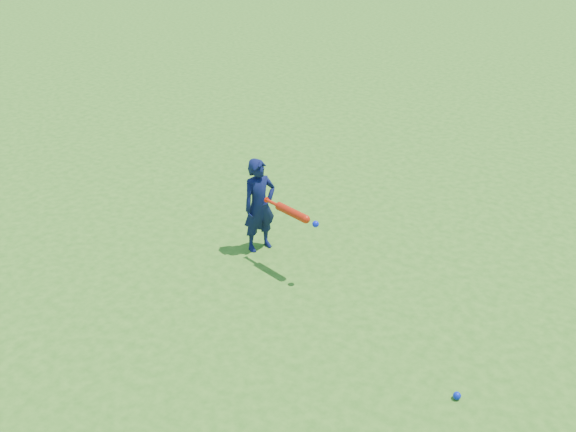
% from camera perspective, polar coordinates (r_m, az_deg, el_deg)
% --- Properties ---
extents(ground, '(80.00, 80.00, 0.00)m').
position_cam_1_polar(ground, '(8.02, 2.53, -2.83)').
color(ground, '#34721B').
rests_on(ground, ground).
extents(child, '(0.43, 0.51, 1.19)m').
position_cam_1_polar(child, '(7.73, -2.56, 0.95)').
color(child, '#0D1340').
rests_on(child, ground).
extents(ground_ball_blue, '(0.07, 0.07, 0.07)m').
position_cam_1_polar(ground_ball_blue, '(6.13, 14.79, -15.19)').
color(ground_ball_blue, '#0B22C4').
rests_on(ground_ball_blue, ground).
extents(bat_swing, '(0.83, 0.25, 0.10)m').
position_cam_1_polar(bat_swing, '(7.20, 0.56, 0.22)').
color(bat_swing, red).
rests_on(bat_swing, ground).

